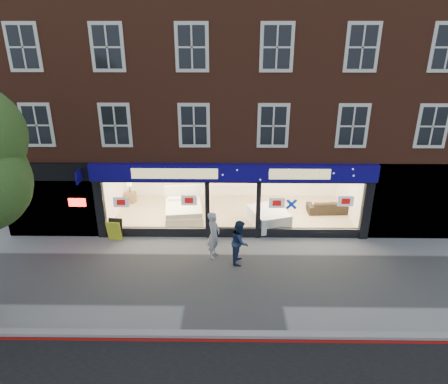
{
  "coord_description": "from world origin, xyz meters",
  "views": [
    {
      "loc": [
        -0.17,
        -11.96,
        8.18
      ],
      "look_at": [
        -0.36,
        2.5,
        2.28
      ],
      "focal_mm": 32.0,
      "sensor_mm": 36.0,
      "label": 1
    }
  ],
  "objects_px": {
    "mattress_stack": "(269,217)",
    "pedestrian_blue": "(240,242)",
    "sofa": "(329,206)",
    "pedestrian_grey": "(214,235)",
    "display_bed": "(184,209)",
    "a_board": "(115,230)"
  },
  "relations": [
    {
      "from": "a_board",
      "to": "pedestrian_grey",
      "type": "distance_m",
      "value": 4.37
    },
    {
      "from": "a_board",
      "to": "sofa",
      "type": "bearing_deg",
      "value": 22.19
    },
    {
      "from": "mattress_stack",
      "to": "pedestrian_blue",
      "type": "height_order",
      "value": "pedestrian_blue"
    },
    {
      "from": "display_bed",
      "to": "pedestrian_grey",
      "type": "xyz_separation_m",
      "value": [
        1.53,
        -3.37,
        0.5
      ]
    },
    {
      "from": "mattress_stack",
      "to": "pedestrian_grey",
      "type": "bearing_deg",
      "value": -132.73
    },
    {
      "from": "sofa",
      "to": "pedestrian_grey",
      "type": "distance_m",
      "value": 6.62
    },
    {
      "from": "sofa",
      "to": "pedestrian_grey",
      "type": "height_order",
      "value": "pedestrian_grey"
    },
    {
      "from": "display_bed",
      "to": "sofa",
      "type": "xyz_separation_m",
      "value": [
        6.86,
        0.5,
        -0.03
      ]
    },
    {
      "from": "pedestrian_grey",
      "to": "pedestrian_blue",
      "type": "bearing_deg",
      "value": -92.75
    },
    {
      "from": "mattress_stack",
      "to": "a_board",
      "type": "distance_m",
      "value": 6.63
    },
    {
      "from": "sofa",
      "to": "a_board",
      "type": "distance_m",
      "value": 9.86
    },
    {
      "from": "display_bed",
      "to": "a_board",
      "type": "distance_m",
      "value": 3.4
    },
    {
      "from": "pedestrian_grey",
      "to": "pedestrian_blue",
      "type": "distance_m",
      "value": 1.07
    },
    {
      "from": "display_bed",
      "to": "sofa",
      "type": "height_order",
      "value": "display_bed"
    },
    {
      "from": "pedestrian_grey",
      "to": "a_board",
      "type": "bearing_deg",
      "value": 92.01
    },
    {
      "from": "mattress_stack",
      "to": "sofa",
      "type": "height_order",
      "value": "mattress_stack"
    },
    {
      "from": "pedestrian_grey",
      "to": "pedestrian_blue",
      "type": "xyz_separation_m",
      "value": [
        0.99,
        -0.39,
        -0.07
      ]
    },
    {
      "from": "sofa",
      "to": "display_bed",
      "type": "bearing_deg",
      "value": 1.19
    },
    {
      "from": "sofa",
      "to": "pedestrian_blue",
      "type": "bearing_deg",
      "value": 41.46
    },
    {
      "from": "a_board",
      "to": "pedestrian_grey",
      "type": "relative_size",
      "value": 0.5
    },
    {
      "from": "display_bed",
      "to": "a_board",
      "type": "relative_size",
      "value": 2.47
    },
    {
      "from": "mattress_stack",
      "to": "a_board",
      "type": "height_order",
      "value": "a_board"
    }
  ]
}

